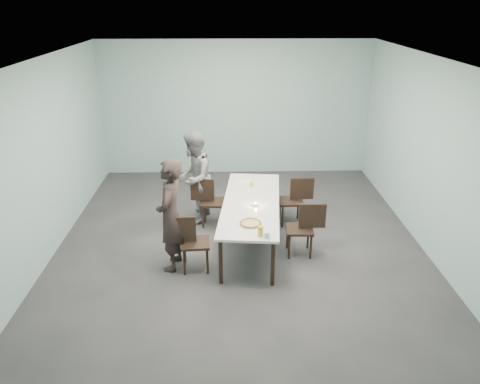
{
  "coord_description": "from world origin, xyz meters",
  "views": [
    {
      "loc": [
        -0.18,
        -6.89,
        3.83
      ],
      "look_at": [
        0.0,
        -0.14,
        1.0
      ],
      "focal_mm": 35.0,
      "sensor_mm": 36.0,
      "label": 1
    }
  ],
  "objects_px": {
    "chair_near_left": "(190,239)",
    "diner_near": "(171,215)",
    "amber_tumbler": "(251,184)",
    "table": "(251,205)",
    "diner_far": "(194,178)",
    "tealight": "(256,205)",
    "chair_far_left": "(209,199)",
    "water_tumbler": "(267,235)",
    "side_plate": "(252,215)",
    "chair_near_right": "(305,225)",
    "pizza": "(250,223)",
    "chair_far_right": "(295,197)",
    "beer_glass": "(261,231)"
  },
  "relations": [
    {
      "from": "chair_far_right",
      "to": "water_tumbler",
      "type": "height_order",
      "value": "chair_far_right"
    },
    {
      "from": "table",
      "to": "diner_near",
      "type": "xyz_separation_m",
      "value": [
        -1.22,
        -0.7,
        0.17
      ]
    },
    {
      "from": "beer_glass",
      "to": "tealight",
      "type": "distance_m",
      "value": 1.02
    },
    {
      "from": "chair_near_right",
      "to": "water_tumbler",
      "type": "bearing_deg",
      "value": 53.91
    },
    {
      "from": "chair_near_left",
      "to": "table",
      "type": "bearing_deg",
      "value": 35.22
    },
    {
      "from": "chair_far_left",
      "to": "tealight",
      "type": "height_order",
      "value": "chair_far_left"
    },
    {
      "from": "chair_far_left",
      "to": "side_plate",
      "type": "distance_m",
      "value": 1.44
    },
    {
      "from": "diner_far",
      "to": "tealight",
      "type": "distance_m",
      "value": 1.47
    },
    {
      "from": "water_tumbler",
      "to": "side_plate",
      "type": "bearing_deg",
      "value": 102.56
    },
    {
      "from": "diner_far",
      "to": "chair_far_left",
      "type": "bearing_deg",
      "value": 68.38
    },
    {
      "from": "chair_near_left",
      "to": "side_plate",
      "type": "xyz_separation_m",
      "value": [
        0.94,
        0.27,
        0.25
      ]
    },
    {
      "from": "chair_near_right",
      "to": "water_tumbler",
      "type": "distance_m",
      "value": 1.13
    },
    {
      "from": "amber_tumbler",
      "to": "chair_far_left",
      "type": "bearing_deg",
      "value": 177.11
    },
    {
      "from": "chair_near_right",
      "to": "diner_near",
      "type": "distance_m",
      "value": 2.11
    },
    {
      "from": "chair_near_left",
      "to": "amber_tumbler",
      "type": "height_order",
      "value": "chair_near_left"
    },
    {
      "from": "pizza",
      "to": "water_tumbler",
      "type": "distance_m",
      "value": 0.47
    },
    {
      "from": "table",
      "to": "chair_far_right",
      "type": "xyz_separation_m",
      "value": [
        0.83,
        0.74,
        -0.19
      ]
    },
    {
      "from": "beer_glass",
      "to": "water_tumbler",
      "type": "xyz_separation_m",
      "value": [
        0.08,
        -0.06,
        -0.03
      ]
    },
    {
      "from": "diner_far",
      "to": "side_plate",
      "type": "relative_size",
      "value": 9.33
    },
    {
      "from": "diner_far",
      "to": "side_plate",
      "type": "xyz_separation_m",
      "value": [
        0.97,
        -1.38,
        -0.08
      ]
    },
    {
      "from": "table",
      "to": "diner_far",
      "type": "distance_m",
      "value": 1.33
    },
    {
      "from": "diner_near",
      "to": "side_plate",
      "type": "bearing_deg",
      "value": 107.91
    },
    {
      "from": "chair_near_right",
      "to": "pizza",
      "type": "xyz_separation_m",
      "value": [
        -0.88,
        -0.44,
        0.27
      ]
    },
    {
      "from": "pizza",
      "to": "beer_glass",
      "type": "relative_size",
      "value": 2.27
    },
    {
      "from": "table",
      "to": "chair_far_left",
      "type": "height_order",
      "value": "chair_far_left"
    },
    {
      "from": "side_plate",
      "to": "water_tumbler",
      "type": "bearing_deg",
      "value": -77.44
    },
    {
      "from": "side_plate",
      "to": "beer_glass",
      "type": "xyz_separation_m",
      "value": [
        0.08,
        -0.67,
        0.07
      ]
    },
    {
      "from": "tealight",
      "to": "table",
      "type": "bearing_deg",
      "value": 113.5
    },
    {
      "from": "chair_near_left",
      "to": "diner_near",
      "type": "height_order",
      "value": "diner_near"
    },
    {
      "from": "pizza",
      "to": "diner_far",
      "type": "bearing_deg",
      "value": 118.69
    },
    {
      "from": "chair_far_right",
      "to": "water_tumbler",
      "type": "distance_m",
      "value": 2.1
    },
    {
      "from": "amber_tumbler",
      "to": "chair_near_left",
      "type": "bearing_deg",
      "value": -124.02
    },
    {
      "from": "chair_far_right",
      "to": "side_plate",
      "type": "bearing_deg",
      "value": 53.68
    },
    {
      "from": "table",
      "to": "diner_far",
      "type": "bearing_deg",
      "value": 137.75
    },
    {
      "from": "chair_near_left",
      "to": "chair_near_right",
      "type": "distance_m",
      "value": 1.82
    },
    {
      "from": "tealight",
      "to": "amber_tumbler",
      "type": "distance_m",
      "value": 0.84
    },
    {
      "from": "chair_far_left",
      "to": "water_tumbler",
      "type": "xyz_separation_m",
      "value": [
        0.88,
        -1.96,
        0.29
      ]
    },
    {
      "from": "chair_near_left",
      "to": "diner_far",
      "type": "xyz_separation_m",
      "value": [
        -0.03,
        1.66,
        0.34
      ]
    },
    {
      "from": "chair_near_right",
      "to": "chair_far_right",
      "type": "distance_m",
      "value": 1.11
    },
    {
      "from": "diner_near",
      "to": "tealight",
      "type": "xyz_separation_m",
      "value": [
        1.28,
        0.55,
        -0.09
      ]
    },
    {
      "from": "table",
      "to": "water_tumbler",
      "type": "distance_m",
      "value": 1.24
    },
    {
      "from": "beer_glass",
      "to": "amber_tumbler",
      "type": "xyz_separation_m",
      "value": [
        -0.03,
        1.86,
        -0.03
      ]
    },
    {
      "from": "table",
      "to": "diner_far",
      "type": "xyz_separation_m",
      "value": [
        -0.98,
        0.89,
        0.15
      ]
    },
    {
      "from": "diner_far",
      "to": "tealight",
      "type": "bearing_deg",
      "value": 54.84
    },
    {
      "from": "pizza",
      "to": "amber_tumbler",
      "type": "xyz_separation_m",
      "value": [
        0.09,
        1.5,
        0.02
      ]
    },
    {
      "from": "diner_near",
      "to": "water_tumbler",
      "type": "bearing_deg",
      "value": 77.47
    },
    {
      "from": "table",
      "to": "beer_glass",
      "type": "bearing_deg",
      "value": -86.44
    },
    {
      "from": "beer_glass",
      "to": "diner_near",
      "type": "bearing_deg",
      "value": 160.28
    },
    {
      "from": "chair_near_left",
      "to": "water_tumbler",
      "type": "distance_m",
      "value": 1.23
    },
    {
      "from": "chair_far_left",
      "to": "beer_glass",
      "type": "bearing_deg",
      "value": -63.25
    }
  ]
}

